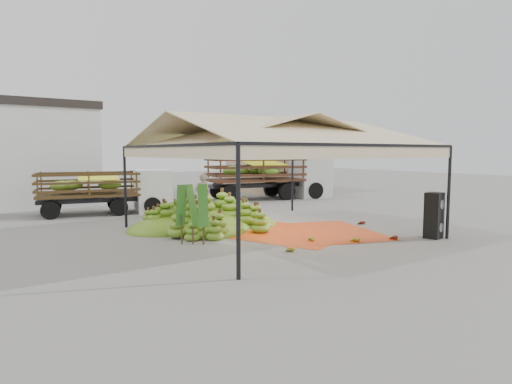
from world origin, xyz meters
TOP-DOWN VIEW (x-y plane):
  - ground at (0.00, 0.00)m, footprint 90.00×90.00m
  - canopy_tent at (0.00, 0.00)m, footprint 8.10×8.10m
  - building_tan at (10.00, 13.00)m, footprint 6.30×5.30m
  - tarp_left at (0.36, -0.56)m, footprint 4.83×4.73m
  - tarp_right at (1.26, -0.83)m, footprint 4.91×5.04m
  - banana_heap at (-1.50, 2.15)m, footprint 6.82×6.04m
  - hand_yellow_a at (1.03, -2.72)m, footprint 0.55×0.47m
  - hand_yellow_b at (-1.47, -2.64)m, footprint 0.50×0.45m
  - hand_red_a at (2.31, -3.16)m, footprint 0.54×0.48m
  - hand_red_b at (3.70, -0.61)m, footprint 0.50×0.46m
  - hand_green at (0.00, -1.74)m, footprint 0.58×0.56m
  - hanging_bunches at (2.04, 0.84)m, footprint 1.74×0.24m
  - speaker_stack at (3.70, -3.70)m, footprint 0.63×0.58m
  - banana_leaves at (-3.26, 0.00)m, footprint 0.96×1.36m
  - vendor at (-0.48, 4.63)m, footprint 0.71×0.49m
  - truck_left at (-3.42, 7.98)m, footprint 6.02×3.06m
  - truck_right at (6.60, 8.94)m, footprint 7.78×4.05m

SIDE VIEW (x-z plane):
  - ground at x=0.00m, z-range 0.00..0.00m
  - banana_leaves at x=-3.26m, z-range -1.85..1.85m
  - tarp_left at x=0.36m, z-range 0.00..0.01m
  - tarp_right at x=1.26m, z-range 0.00..0.01m
  - hand_red_b at x=3.70m, z-range 0.00..0.19m
  - hand_yellow_b at x=-1.47m, z-range 0.00..0.19m
  - hand_red_a at x=2.31m, z-range 0.00..0.20m
  - hand_green at x=0.00m, z-range 0.00..0.20m
  - hand_yellow_a at x=1.03m, z-range 0.00..0.23m
  - banana_heap at x=-1.50m, z-range 0.00..1.26m
  - speaker_stack at x=3.70m, z-range 0.00..1.50m
  - vendor at x=-0.48m, z-range 0.00..1.90m
  - truck_left at x=-3.42m, z-range 0.23..2.20m
  - truck_right at x=6.60m, z-range 0.30..2.84m
  - building_tan at x=10.00m, z-range 0.02..4.12m
  - hanging_bunches at x=2.04m, z-range 2.52..2.72m
  - canopy_tent at x=0.00m, z-range 1.30..5.30m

